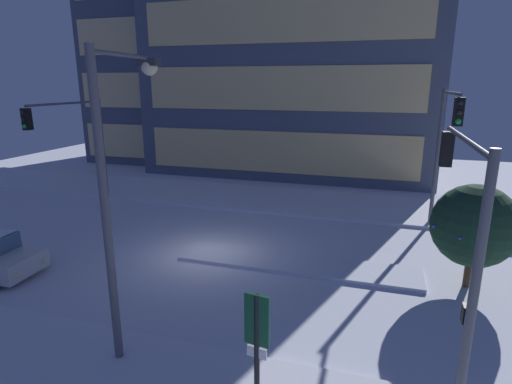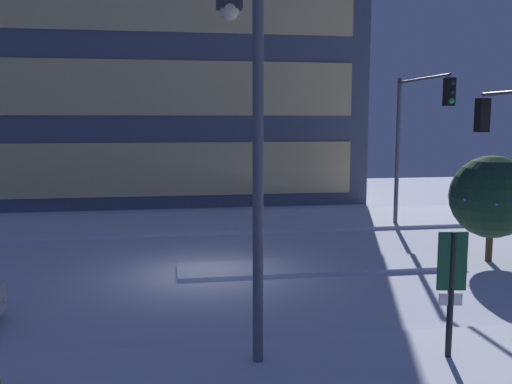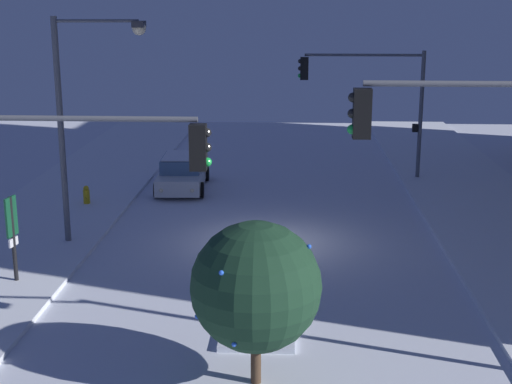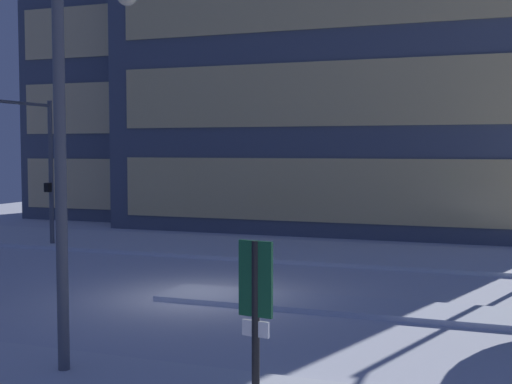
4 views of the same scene
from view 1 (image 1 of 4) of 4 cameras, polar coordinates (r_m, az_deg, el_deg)
name	(u,v)px [view 1 (image 1 of 4)]	position (r m, az deg, el deg)	size (l,w,h in m)	color
ground	(208,254)	(16.88, -6.59, -8.54)	(52.00, 52.00, 0.00)	silver
curb_strip_far	(265,199)	(24.24, 1.20, -0.95)	(52.00, 5.20, 0.14)	silver
median_strip	(296,264)	(15.83, 5.61, -9.87)	(9.00, 1.80, 0.14)	silver
office_tower_main	(298,0)	(34.02, 5.76, 24.88)	(20.59, 11.77, 25.27)	#4C5466
office_tower_secondary	(163,66)	(39.35, -12.73, 16.62)	(10.22, 10.14, 16.24)	#4C5466
traffic_light_corner_far_left	(75,132)	(24.42, -23.77, 7.54)	(0.32, 5.64, 5.84)	#565960
traffic_light_corner_far_right	(445,136)	(19.12, 24.68, 7.07)	(0.32, 4.74, 6.48)	#565960
traffic_light_corner_near_right	(460,207)	(10.44, 26.38, -1.86)	(0.32, 5.62, 5.62)	#565960
street_lamp_arched	(121,161)	(10.29, -18.21, 4.08)	(0.60, 2.94, 7.45)	#565960
parking_info_sign	(257,337)	(8.93, 0.12, -19.42)	(0.55, 0.14, 2.60)	black
decorated_tree_median	(474,226)	(15.21, 27.92, -4.14)	(2.72, 2.72, 3.54)	#473323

